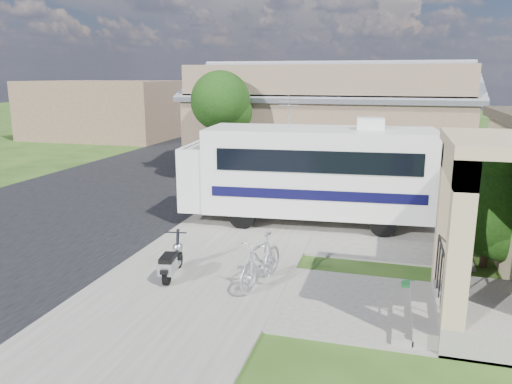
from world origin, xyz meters
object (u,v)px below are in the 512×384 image
(motorhome, at_px, (310,171))
(pickup_truck, at_px, (213,149))
(shrub, at_px, (492,204))
(bicycle, at_px, (261,263))
(van, at_px, (240,132))
(garden_hose, at_px, (410,288))
(scooter, at_px, (171,262))

(motorhome, relative_size, pickup_truck, 1.39)
(motorhome, distance_m, shrub, 5.18)
(motorhome, relative_size, bicycle, 4.21)
(shrub, xyz_separation_m, van, (-11.86, 18.51, -0.68))
(bicycle, bearing_deg, garden_hose, 23.11)
(garden_hose, bearing_deg, pickup_truck, 124.89)
(scooter, bearing_deg, van, 93.77)
(van, relative_size, garden_hose, 15.82)
(pickup_truck, bearing_deg, van, -92.02)
(shrub, bearing_deg, van, 122.64)
(scooter, relative_size, garden_hose, 3.88)
(bicycle, bearing_deg, pickup_truck, 126.03)
(garden_hose, bearing_deg, van, 116.26)
(motorhome, distance_m, van, 17.72)
(bicycle, relative_size, pickup_truck, 0.33)
(bicycle, height_order, pickup_truck, pickup_truck)
(bicycle, height_order, garden_hose, bicycle)
(shrub, bearing_deg, scooter, -157.78)
(motorhome, height_order, pickup_truck, motorhome)
(motorhome, relative_size, scooter, 5.38)
(pickup_truck, bearing_deg, motorhome, 117.29)
(scooter, relative_size, van, 0.25)
(motorhome, xyz_separation_m, van, (-7.24, 16.15, -0.79))
(bicycle, xyz_separation_m, pickup_truck, (-6.31, 13.99, 0.22))
(motorhome, relative_size, van, 1.32)
(garden_hose, bearing_deg, scooter, -171.14)
(shrub, relative_size, pickup_truck, 0.54)
(van, height_order, garden_hose, van)
(bicycle, xyz_separation_m, van, (-7.08, 21.09, 0.29))
(shrub, bearing_deg, garden_hose, -131.52)
(pickup_truck, bearing_deg, shrub, 125.91)
(garden_hose, bearing_deg, motorhome, 123.46)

